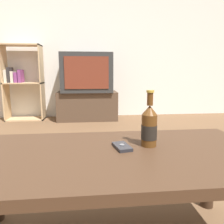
% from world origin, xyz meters
% --- Properties ---
extents(back_wall, '(8.00, 0.05, 2.60)m').
position_xyz_m(back_wall, '(0.00, 3.02, 1.30)').
color(back_wall, silver).
rests_on(back_wall, ground_plane).
extents(coffee_table, '(1.29, 0.62, 0.45)m').
position_xyz_m(coffee_table, '(0.00, 0.00, 0.38)').
color(coffee_table, '#422B1C').
rests_on(coffee_table, ground_plane).
extents(tv_stand, '(0.95, 0.46, 0.46)m').
position_xyz_m(tv_stand, '(-0.12, 2.72, 0.23)').
color(tv_stand, '#4C3828').
rests_on(tv_stand, ground_plane).
extents(television, '(0.79, 0.56, 0.61)m').
position_xyz_m(television, '(-0.12, 2.72, 0.76)').
color(television, '#2D2D2D').
rests_on(television, tv_stand).
extents(bookshelf, '(0.60, 0.30, 1.19)m').
position_xyz_m(bookshelf, '(-1.17, 2.81, 0.62)').
color(bookshelf, tan).
rests_on(bookshelf, ground_plane).
extents(beer_bottle, '(0.07, 0.07, 0.25)m').
position_xyz_m(beer_bottle, '(0.17, 0.06, 0.54)').
color(beer_bottle, '#563314').
rests_on(beer_bottle, coffee_table).
extents(cell_phone, '(0.08, 0.12, 0.02)m').
position_xyz_m(cell_phone, '(0.05, 0.04, 0.46)').
color(cell_phone, '#232328').
rests_on(cell_phone, coffee_table).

